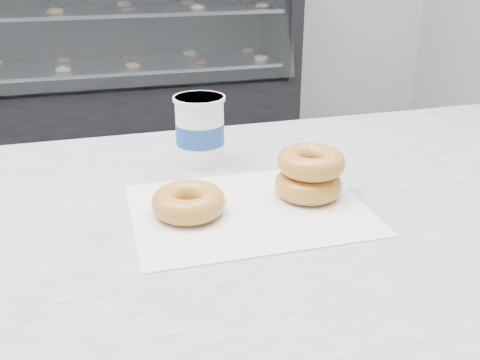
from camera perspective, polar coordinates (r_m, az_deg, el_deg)
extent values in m
cube|color=silver|center=(0.79, -10.10, -5.30)|extent=(3.06, 0.76, 0.04)
cube|color=black|center=(3.53, -14.36, 6.41)|extent=(2.40, 0.70, 0.50)
cube|color=black|center=(3.73, -15.59, 17.01)|extent=(2.40, 0.06, 0.75)
cube|color=black|center=(3.62, 4.08, 17.60)|extent=(0.08, 0.70, 0.75)
cube|color=white|center=(3.10, -15.29, 15.85)|extent=(2.28, 0.16, 0.70)
cube|color=silver|center=(3.45, -14.91, 11.64)|extent=(2.20, 0.55, 0.02)
cube|color=silver|center=(3.41, -15.50, 16.89)|extent=(2.20, 0.55, 0.02)
cube|color=silver|center=(0.79, 0.99, -3.13)|extent=(0.34, 0.26, 0.00)
torus|color=orange|center=(0.77, -5.49, -2.34)|extent=(0.11, 0.11, 0.04)
torus|color=orange|center=(0.83, 7.29, -0.51)|extent=(0.10, 0.10, 0.04)
torus|color=orange|center=(0.82, 7.60, 1.92)|extent=(0.11, 0.11, 0.04)
cylinder|color=white|center=(0.94, -4.29, 5.31)|extent=(0.11, 0.11, 0.12)
cylinder|color=white|center=(0.92, -4.40, 8.67)|extent=(0.09, 0.09, 0.01)
cylinder|color=navy|center=(0.94, -4.28, 5.01)|extent=(0.11, 0.11, 0.04)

